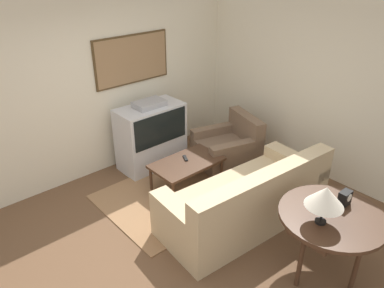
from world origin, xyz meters
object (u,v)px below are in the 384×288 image
at_px(couch, 246,202).
at_px(armchair, 228,148).
at_px(coffee_table, 187,164).
at_px(console_table, 332,220).
at_px(mantel_clock, 345,198).
at_px(table_lamp, 325,197).
at_px(tv, 151,136).

height_order(couch, armchair, couch).
xyz_separation_m(coffee_table, console_table, (0.03, -2.25, 0.32)).
bearing_deg(mantel_clock, table_lamp, 179.88).
distance_m(coffee_table, table_lamp, 2.34).
distance_m(console_table, mantel_clock, 0.28).
relative_size(armchair, coffee_table, 1.07).
bearing_deg(console_table, armchair, 68.24).
xyz_separation_m(couch, table_lamp, (-0.19, -1.10, 0.76)).
xyz_separation_m(couch, coffee_table, (-0.02, 1.13, 0.06)).
height_order(coffee_table, console_table, console_table).
bearing_deg(armchair, table_lamp, -9.67).
xyz_separation_m(coffee_table, table_lamp, (-0.17, -2.23, 0.70)).
relative_size(armchair, table_lamp, 2.67).
xyz_separation_m(coffee_table, mantel_clock, (0.27, -2.23, 0.48)).
distance_m(couch, mantel_clock, 1.25).
bearing_deg(couch, coffee_table, -84.42).
bearing_deg(couch, console_table, 95.11).
bearing_deg(console_table, tv, 90.91).
bearing_deg(couch, mantel_clock, 107.31).
bearing_deg(table_lamp, mantel_clock, -0.12).
bearing_deg(console_table, table_lamp, 174.79).
distance_m(armchair, table_lamp, 2.71).
relative_size(tv, table_lamp, 2.68).
relative_size(console_table, mantel_clock, 6.62).
distance_m(tv, mantel_clock, 3.12).
height_order(coffee_table, table_lamp, table_lamp).
bearing_deg(couch, tv, -84.45).
relative_size(tv, armchair, 1.00).
distance_m(armchair, coffee_table, 0.98).
xyz_separation_m(tv, armchair, (0.98, -0.77, -0.26)).
height_order(console_table, table_lamp, table_lamp).
height_order(tv, coffee_table, tv).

